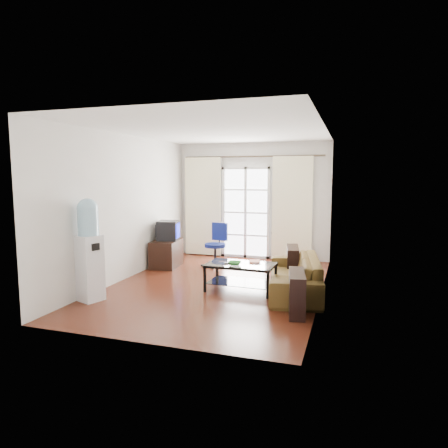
{
  "coord_description": "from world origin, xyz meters",
  "views": [
    {
      "loc": [
        2.24,
        -6.54,
        1.93
      ],
      "look_at": [
        0.02,
        0.35,
        1.06
      ],
      "focal_mm": 32.0,
      "sensor_mm": 36.0,
      "label": 1
    }
  ],
  "objects_px": {
    "crt_tv": "(167,230)",
    "task_chair": "(216,254)",
    "coffee_table": "(241,273)",
    "water_cooler": "(89,248)",
    "sofa": "(294,275)",
    "tv_stand": "(166,254)"
  },
  "relations": [
    {
      "from": "crt_tv",
      "to": "task_chair",
      "type": "bearing_deg",
      "value": 5.26
    },
    {
      "from": "coffee_table",
      "to": "water_cooler",
      "type": "height_order",
      "value": "water_cooler"
    },
    {
      "from": "coffee_table",
      "to": "crt_tv",
      "type": "relative_size",
      "value": 2.18
    },
    {
      "from": "coffee_table",
      "to": "sofa",
      "type": "bearing_deg",
      "value": 11.32
    },
    {
      "from": "task_chair",
      "to": "coffee_table",
      "type": "bearing_deg",
      "value": -48.23
    },
    {
      "from": "crt_tv",
      "to": "water_cooler",
      "type": "height_order",
      "value": "water_cooler"
    },
    {
      "from": "crt_tv",
      "to": "sofa",
      "type": "bearing_deg",
      "value": -34.35
    },
    {
      "from": "sofa",
      "to": "crt_tv",
      "type": "xyz_separation_m",
      "value": [
        -2.87,
        1.12,
        0.48
      ]
    },
    {
      "from": "sofa",
      "to": "water_cooler",
      "type": "height_order",
      "value": "water_cooler"
    },
    {
      "from": "coffee_table",
      "to": "tv_stand",
      "type": "distance_m",
      "value": 2.35
    },
    {
      "from": "coffee_table",
      "to": "water_cooler",
      "type": "xyz_separation_m",
      "value": [
        -2.08,
        -1.25,
        0.54
      ]
    },
    {
      "from": "sofa",
      "to": "tv_stand",
      "type": "height_order",
      "value": "sofa"
    },
    {
      "from": "coffee_table",
      "to": "crt_tv",
      "type": "xyz_separation_m",
      "value": [
        -1.99,
        1.3,
        0.48
      ]
    },
    {
      "from": "sofa",
      "to": "water_cooler",
      "type": "distance_m",
      "value": 3.33
    },
    {
      "from": "water_cooler",
      "to": "crt_tv",
      "type": "bearing_deg",
      "value": 107.82
    },
    {
      "from": "task_chair",
      "to": "water_cooler",
      "type": "bearing_deg",
      "value": -100.62
    },
    {
      "from": "tv_stand",
      "to": "crt_tv",
      "type": "bearing_deg",
      "value": 80.12
    },
    {
      "from": "sofa",
      "to": "task_chair",
      "type": "bearing_deg",
      "value": -137.34
    },
    {
      "from": "tv_stand",
      "to": "crt_tv",
      "type": "xyz_separation_m",
      "value": [
        0.0,
        0.06,
        0.49
      ]
    },
    {
      "from": "sofa",
      "to": "water_cooler",
      "type": "relative_size",
      "value": 1.34
    },
    {
      "from": "tv_stand",
      "to": "task_chair",
      "type": "xyz_separation_m",
      "value": [
        0.99,
        0.38,
        -0.01
      ]
    },
    {
      "from": "tv_stand",
      "to": "sofa",
      "type": "bearing_deg",
      "value": -26.62
    }
  ]
}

